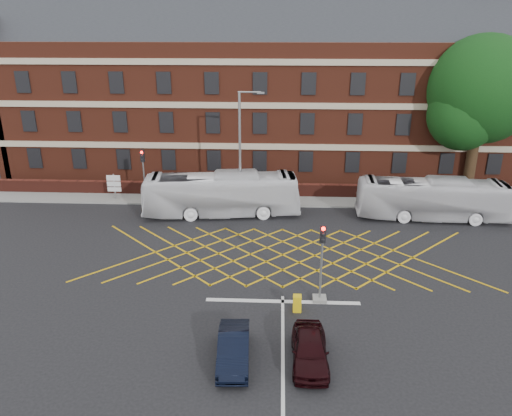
{
  "coord_description": "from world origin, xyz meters",
  "views": [
    {
      "loc": [
        -0.29,
        -26.02,
        13.69
      ],
      "look_at": [
        -1.63,
        1.5,
        3.28
      ],
      "focal_mm": 35.0,
      "sensor_mm": 36.0,
      "label": 1
    }
  ],
  "objects_px": {
    "street_lamp": "(241,173)",
    "deciduous_tree": "(481,97)",
    "utility_cabinet": "(297,303)",
    "bus_right": "(432,199)",
    "car_maroon": "(310,349)",
    "car_navy": "(234,349)",
    "traffic_light_near": "(321,270)",
    "direction_signs": "(114,184)",
    "bus_left": "(221,194)",
    "traffic_light_far": "(144,181)"
  },
  "relations": [
    {
      "from": "direction_signs",
      "to": "bus_right",
      "type": "bearing_deg",
      "value": -6.4
    },
    {
      "from": "traffic_light_far",
      "to": "direction_signs",
      "type": "height_order",
      "value": "traffic_light_far"
    },
    {
      "from": "utility_cabinet",
      "to": "direction_signs",
      "type": "bearing_deg",
      "value": 132.1
    },
    {
      "from": "car_maroon",
      "to": "deciduous_tree",
      "type": "bearing_deg",
      "value": 58.47
    },
    {
      "from": "car_maroon",
      "to": "deciduous_tree",
      "type": "relative_size",
      "value": 0.3
    },
    {
      "from": "deciduous_tree",
      "to": "utility_cabinet",
      "type": "distance_m",
      "value": 26.03
    },
    {
      "from": "street_lamp",
      "to": "bus_right",
      "type": "bearing_deg",
      "value": -2.31
    },
    {
      "from": "bus_right",
      "to": "traffic_light_near",
      "type": "height_order",
      "value": "traffic_light_near"
    },
    {
      "from": "car_navy",
      "to": "deciduous_tree",
      "type": "xyz_separation_m",
      "value": [
        17.92,
        23.91,
        7.25
      ]
    },
    {
      "from": "bus_left",
      "to": "utility_cabinet",
      "type": "xyz_separation_m",
      "value": [
        5.26,
        -13.03,
        -1.17
      ]
    },
    {
      "from": "traffic_light_near",
      "to": "traffic_light_far",
      "type": "distance_m",
      "value": 19.35
    },
    {
      "from": "car_maroon",
      "to": "direction_signs",
      "type": "bearing_deg",
      "value": 126.69
    },
    {
      "from": "car_maroon",
      "to": "traffic_light_near",
      "type": "relative_size",
      "value": 0.89
    },
    {
      "from": "bus_left",
      "to": "car_maroon",
      "type": "xyz_separation_m",
      "value": [
        5.68,
        -17.02,
        -0.96
      ]
    },
    {
      "from": "car_maroon",
      "to": "direction_signs",
      "type": "distance_m",
      "value": 24.57
    },
    {
      "from": "car_maroon",
      "to": "deciduous_tree",
      "type": "xyz_separation_m",
      "value": [
        14.69,
        23.84,
        7.22
      ]
    },
    {
      "from": "street_lamp",
      "to": "direction_signs",
      "type": "bearing_deg",
      "value": 168.21
    },
    {
      "from": "bus_right",
      "to": "traffic_light_near",
      "type": "relative_size",
      "value": 2.53
    },
    {
      "from": "car_navy",
      "to": "street_lamp",
      "type": "distance_m",
      "value": 17.82
    },
    {
      "from": "traffic_light_near",
      "to": "utility_cabinet",
      "type": "bearing_deg",
      "value": -138.95
    },
    {
      "from": "bus_right",
      "to": "street_lamp",
      "type": "relative_size",
      "value": 1.2
    },
    {
      "from": "bus_left",
      "to": "car_navy",
      "type": "xyz_separation_m",
      "value": [
        2.45,
        -17.08,
        -0.99
      ]
    },
    {
      "from": "bus_left",
      "to": "utility_cabinet",
      "type": "height_order",
      "value": "bus_left"
    },
    {
      "from": "traffic_light_near",
      "to": "traffic_light_far",
      "type": "xyz_separation_m",
      "value": [
        -12.86,
        14.45,
        0.0
      ]
    },
    {
      "from": "deciduous_tree",
      "to": "street_lamp",
      "type": "height_order",
      "value": "deciduous_tree"
    },
    {
      "from": "car_navy",
      "to": "deciduous_tree",
      "type": "bearing_deg",
      "value": 50.07
    },
    {
      "from": "direction_signs",
      "to": "utility_cabinet",
      "type": "height_order",
      "value": "direction_signs"
    },
    {
      "from": "traffic_light_near",
      "to": "street_lamp",
      "type": "distance_m",
      "value": 13.56
    },
    {
      "from": "bus_right",
      "to": "utility_cabinet",
      "type": "height_order",
      "value": "bus_right"
    },
    {
      "from": "bus_right",
      "to": "deciduous_tree",
      "type": "bearing_deg",
      "value": -32.83
    },
    {
      "from": "car_maroon",
      "to": "traffic_light_near",
      "type": "distance_m",
      "value": 5.21
    },
    {
      "from": "deciduous_tree",
      "to": "car_maroon",
      "type": "bearing_deg",
      "value": -121.64
    },
    {
      "from": "utility_cabinet",
      "to": "car_maroon",
      "type": "bearing_deg",
      "value": -84.04
    },
    {
      "from": "bus_right",
      "to": "utility_cabinet",
      "type": "bearing_deg",
      "value": 145.12
    },
    {
      "from": "bus_right",
      "to": "utility_cabinet",
      "type": "distance_m",
      "value": 16.52
    },
    {
      "from": "car_navy",
      "to": "traffic_light_near",
      "type": "relative_size",
      "value": 0.88
    },
    {
      "from": "bus_right",
      "to": "traffic_light_far",
      "type": "distance_m",
      "value": 21.94
    },
    {
      "from": "car_maroon",
      "to": "utility_cabinet",
      "type": "xyz_separation_m",
      "value": [
        -0.42,
        3.98,
        -0.21
      ]
    },
    {
      "from": "car_maroon",
      "to": "direction_signs",
      "type": "xyz_separation_m",
      "value": [
        -14.64,
        19.72,
        0.73
      ]
    },
    {
      "from": "traffic_light_far",
      "to": "direction_signs",
      "type": "bearing_deg",
      "value": 174.8
    },
    {
      "from": "bus_left",
      "to": "car_maroon",
      "type": "relative_size",
      "value": 3.04
    },
    {
      "from": "car_navy",
      "to": "bus_left",
      "type": "bearing_deg",
      "value": 95.07
    },
    {
      "from": "street_lamp",
      "to": "deciduous_tree",
      "type": "bearing_deg",
      "value": 18.4
    },
    {
      "from": "car_maroon",
      "to": "deciduous_tree",
      "type": "height_order",
      "value": "deciduous_tree"
    },
    {
      "from": "bus_right",
      "to": "traffic_light_near",
      "type": "distance_m",
      "value": 14.93
    },
    {
      "from": "bus_right",
      "to": "traffic_light_near",
      "type": "bearing_deg",
      "value": 146.29
    },
    {
      "from": "car_maroon",
      "to": "traffic_light_far",
      "type": "bearing_deg",
      "value": 121.89
    },
    {
      "from": "bus_left",
      "to": "traffic_light_far",
      "type": "relative_size",
      "value": 2.7
    },
    {
      "from": "bus_left",
      "to": "car_navy",
      "type": "relative_size",
      "value": 3.06
    },
    {
      "from": "bus_right",
      "to": "direction_signs",
      "type": "height_order",
      "value": "bus_right"
    }
  ]
}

